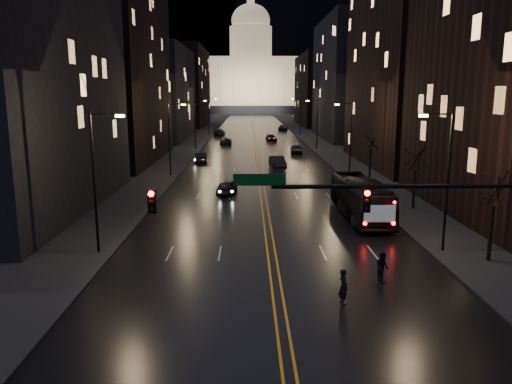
{
  "coord_description": "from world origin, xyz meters",
  "views": [
    {
      "loc": [
        -1.46,
        -20.48,
        10.04
      ],
      "look_at": [
        -0.95,
        12.44,
        3.51
      ],
      "focal_mm": 35.0,
      "sensor_mm": 36.0,
      "label": 1
    }
  ],
  "objects_px": {
    "oncoming_car_b": "(201,157)",
    "pedestrian_a": "(343,287)",
    "receding_car_a": "(277,162)",
    "traffic_signal": "(422,212)",
    "pedestrian_b": "(382,267)",
    "oncoming_car_a": "(227,187)",
    "bus": "(361,198)"
  },
  "relations": [
    {
      "from": "bus",
      "to": "pedestrian_b",
      "type": "height_order",
      "value": "bus"
    },
    {
      "from": "oncoming_car_b",
      "to": "receding_car_a",
      "type": "relative_size",
      "value": 0.93
    },
    {
      "from": "bus",
      "to": "oncoming_car_b",
      "type": "bearing_deg",
      "value": 114.53
    },
    {
      "from": "oncoming_car_a",
      "to": "oncoming_car_b",
      "type": "height_order",
      "value": "oncoming_car_b"
    },
    {
      "from": "oncoming_car_a",
      "to": "oncoming_car_b",
      "type": "relative_size",
      "value": 0.93
    },
    {
      "from": "oncoming_car_a",
      "to": "pedestrian_a",
      "type": "bearing_deg",
      "value": 110.4
    },
    {
      "from": "oncoming_car_a",
      "to": "oncoming_car_b",
      "type": "bearing_deg",
      "value": -71.98
    },
    {
      "from": "receding_car_a",
      "to": "bus",
      "type": "bearing_deg",
      "value": -85.44
    },
    {
      "from": "pedestrian_a",
      "to": "receding_car_a",
      "type": "bearing_deg",
      "value": -14.2
    },
    {
      "from": "oncoming_car_a",
      "to": "receding_car_a",
      "type": "distance_m",
      "value": 18.85
    },
    {
      "from": "bus",
      "to": "pedestrian_a",
      "type": "bearing_deg",
      "value": -106.41
    },
    {
      "from": "traffic_signal",
      "to": "pedestrian_b",
      "type": "xyz_separation_m",
      "value": [
        -0.15,
        5.0,
        -4.27
      ]
    },
    {
      "from": "oncoming_car_b",
      "to": "pedestrian_b",
      "type": "distance_m",
      "value": 49.66
    },
    {
      "from": "oncoming_car_a",
      "to": "pedestrian_b",
      "type": "relative_size",
      "value": 2.6
    },
    {
      "from": "bus",
      "to": "receding_car_a",
      "type": "relative_size",
      "value": 2.3
    },
    {
      "from": "receding_car_a",
      "to": "pedestrian_a",
      "type": "xyz_separation_m",
      "value": [
        0.59,
        -44.78,
        0.07
      ]
    },
    {
      "from": "pedestrian_a",
      "to": "oncoming_car_b",
      "type": "bearing_deg",
      "value": -2.01
    },
    {
      "from": "oncoming_car_b",
      "to": "pedestrian_a",
      "type": "bearing_deg",
      "value": 95.43
    },
    {
      "from": "pedestrian_a",
      "to": "traffic_signal",
      "type": "bearing_deg",
      "value": -141.83
    },
    {
      "from": "traffic_signal",
      "to": "pedestrian_a",
      "type": "bearing_deg",
      "value": 143.12
    },
    {
      "from": "oncoming_car_b",
      "to": "pedestrian_b",
      "type": "bearing_deg",
      "value": 99.17
    },
    {
      "from": "bus",
      "to": "oncoming_car_a",
      "type": "bearing_deg",
      "value": 137.57
    },
    {
      "from": "traffic_signal",
      "to": "receding_car_a",
      "type": "xyz_separation_m",
      "value": [
        -3.39,
        46.89,
        -4.27
      ]
    },
    {
      "from": "oncoming_car_b",
      "to": "pedestrian_a",
      "type": "distance_m",
      "value": 51.79
    },
    {
      "from": "traffic_signal",
      "to": "pedestrian_b",
      "type": "relative_size",
      "value": 10.35
    },
    {
      "from": "traffic_signal",
      "to": "bus",
      "type": "height_order",
      "value": "traffic_signal"
    },
    {
      "from": "oncoming_car_b",
      "to": "traffic_signal",
      "type": "bearing_deg",
      "value": 97.81
    },
    {
      "from": "receding_car_a",
      "to": "oncoming_car_a",
      "type": "bearing_deg",
      "value": -115.11
    },
    {
      "from": "bus",
      "to": "oncoming_car_b",
      "type": "height_order",
      "value": "bus"
    },
    {
      "from": "traffic_signal",
      "to": "pedestrian_b",
      "type": "distance_m",
      "value": 6.58
    },
    {
      "from": "oncoming_car_a",
      "to": "receding_car_a",
      "type": "relative_size",
      "value": 0.86
    },
    {
      "from": "bus",
      "to": "receding_car_a",
      "type": "bearing_deg",
      "value": 99.25
    }
  ]
}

